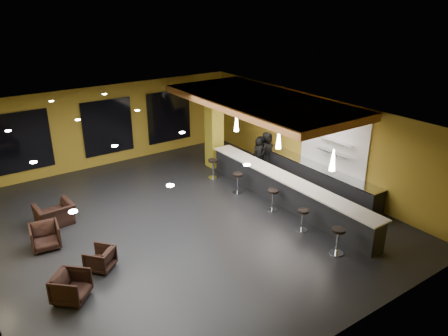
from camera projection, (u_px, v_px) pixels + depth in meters
floor at (184, 223)px, 14.68m from camera, size 12.00×13.00×0.10m
ceiling at (180, 119)px, 13.32m from camera, size 12.00×13.00×0.10m
wall_back at (107, 125)px, 18.97m from camera, size 12.00×0.10×3.50m
wall_front at (340, 274)px, 9.03m from camera, size 12.00×0.10×3.50m
wall_right at (315, 139)px, 17.21m from camera, size 0.10×13.00×3.50m
wood_soffit at (260, 101)px, 16.28m from camera, size 3.60×8.00×0.28m
window_left at (22, 142)px, 17.05m from camera, size 2.20×0.06×2.40m
window_center at (108, 127)px, 18.91m from camera, size 2.20×0.06×2.40m
window_right at (169, 116)px, 20.50m from camera, size 2.20×0.06×2.40m
tile_backsplash at (334, 140)px, 16.31m from camera, size 0.06×3.20×2.40m
bar_counter at (286, 192)px, 15.65m from camera, size 0.60×8.00×1.00m
bar_top at (286, 178)px, 15.45m from camera, size 0.78×8.10×0.05m
prep_counter at (315, 176)px, 17.12m from camera, size 0.70×6.00×0.86m
prep_top at (316, 166)px, 16.95m from camera, size 0.72×6.00×0.03m
wall_shelf_lower at (334, 152)px, 16.24m from camera, size 0.30×1.50×0.03m
wall_shelf_upper at (335, 141)px, 16.07m from camera, size 0.30×1.50×0.03m
column at (214, 128)px, 18.67m from camera, size 0.60×0.60×3.50m
pendant_0 at (333, 160)px, 13.44m from camera, size 0.20×0.20×0.70m
pendant_1 at (279, 139)px, 15.33m from camera, size 0.20×0.20×0.70m
pendant_2 at (236, 123)px, 17.23m from camera, size 0.20×0.20×0.70m
staff_a at (259, 156)px, 18.21m from camera, size 0.61×0.44×1.54m
staff_b at (261, 154)px, 18.46m from camera, size 0.83×0.69×1.55m
staff_c at (267, 151)px, 18.63m from camera, size 0.97×0.83×1.68m
armchair_a at (71, 287)px, 10.83m from camera, size 1.14×1.14×0.74m
armchair_b at (100, 259)px, 12.05m from camera, size 0.98×0.99×0.64m
armchair_c at (45, 236)px, 13.03m from camera, size 0.92×0.94×0.76m
armchair_d at (55, 214)px, 14.34m from camera, size 1.20×1.07×0.74m
bar_stool_0 at (338, 238)px, 12.67m from camera, size 0.42×0.42×0.83m
bar_stool_1 at (303, 217)px, 13.95m from camera, size 0.37×0.37×0.73m
bar_stool_2 at (273, 197)px, 15.23m from camera, size 0.39×0.39×0.77m
bar_stool_3 at (238, 181)px, 16.53m from camera, size 0.40×0.40×0.79m
bar_stool_4 at (213, 166)px, 17.84m from camera, size 0.42×0.42×0.82m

